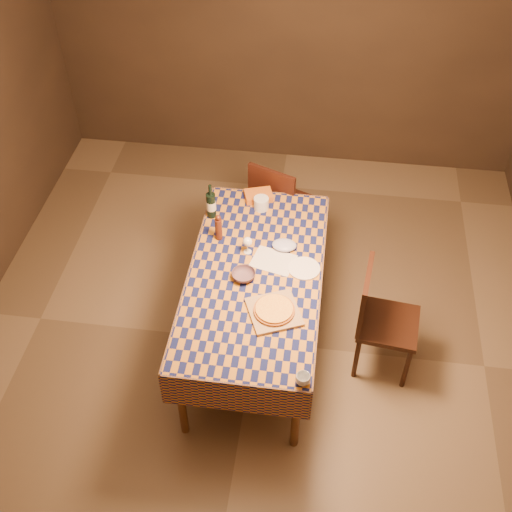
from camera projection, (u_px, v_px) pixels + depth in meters
The scene contains 16 objects.
room at pixel (255, 211), 4.08m from camera, with size 5.00×5.10×2.70m.
dining_table at pixel (255, 282), 4.54m from camera, with size 0.94×1.84×0.77m.
cutting_board at pixel (274, 312), 4.23m from camera, with size 0.32×0.32×0.02m, color #A17A4B.
pizza at pixel (274, 310), 4.21m from camera, with size 0.33×0.33×0.03m.
pepper_mill at pixel (219, 228), 4.68m from camera, with size 0.07×0.07×0.22m.
bowl at pixel (244, 275), 4.44m from camera, with size 0.17×0.17×0.05m, color #59404B.
wine_glass at pixel (248, 242), 4.58m from camera, with size 0.07×0.07×0.14m.
wine_bottle at pixel (211, 205), 4.85m from camera, with size 0.08×0.08×0.29m.
deli_tub at pixel (261, 203), 4.96m from camera, with size 0.12×0.12×0.10m, color silver.
takeout_container at pixel (259, 196), 5.06m from camera, with size 0.21×0.15×0.05m, color #BE5F19.
white_plate at pixel (304, 269), 4.52m from camera, with size 0.23×0.23×0.01m, color white.
tumbler at pixel (303, 379), 3.82m from camera, with size 0.09×0.09×0.07m, color silver.
flour_patch at pixel (273, 261), 4.58m from camera, with size 0.30×0.23×0.00m, color silver.
flour_bag at pixel (284, 245), 4.66m from camera, with size 0.18×0.13×0.05m, color #ABB2DC.
chair_far at pixel (278, 202), 5.42m from camera, with size 0.55×0.56×0.93m.
chair_right at pixel (378, 315), 4.54m from camera, with size 0.47×0.47×0.93m.
Camera 1 is at (0.42, -3.06, 4.03)m, focal length 45.00 mm.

